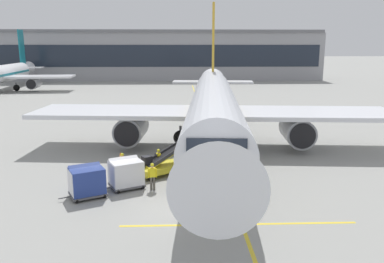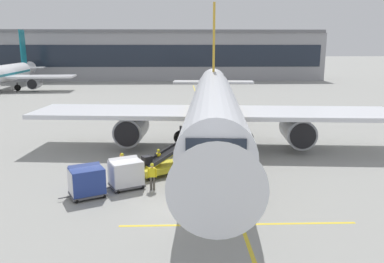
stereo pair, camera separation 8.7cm
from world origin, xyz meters
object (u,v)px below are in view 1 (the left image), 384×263
baggage_cart_lead (126,173)px  ground_crew_marshaller (159,159)px  baggage_cart_second (87,181)px  distant_airplane (0,75)px  parked_airplane (214,107)px  belt_loader (164,162)px  ground_crew_by_carts (122,164)px  safety_cone_engine_keepout (121,157)px  ground_crew_by_loader (152,175)px  ground_crew_wingwalker (121,168)px

baggage_cart_lead → ground_crew_marshaller: (1.92, 2.86, -0.00)m
baggage_cart_second → distant_airplane: (-29.01, 54.99, 2.25)m
parked_airplane → belt_loader: bearing=-119.6°
baggage_cart_second → ground_crew_by_carts: (1.64, 3.34, -0.00)m
ground_crew_by_carts → belt_loader: bearing=14.3°
baggage_cart_lead → safety_cone_engine_keepout: (-1.20, 5.89, -0.67)m
ground_crew_marshaller → distant_airplane: bearing=123.1°
parked_airplane → ground_crew_marshaller: 8.66m
belt_loader → ground_crew_marshaller: (-0.42, 0.22, 0.16)m
ground_crew_by_loader → ground_crew_by_carts: 3.23m
safety_cone_engine_keepout → distant_airplane: distant_airplane is taller
ground_crew_by_loader → ground_crew_wingwalker: 2.62m
baggage_cart_lead → safety_cone_engine_keepout: 6.05m
ground_crew_wingwalker → safety_cone_engine_keepout: bearing=99.0°
belt_loader → distant_airplane: bearing=123.3°
ground_crew_marshaller → safety_cone_engine_keepout: size_ratio=2.54×
baggage_cart_second → ground_crew_wingwalker: (1.69, 2.48, -0.00)m
ground_crew_by_loader → distant_airplane: size_ratio=0.05×
ground_crew_by_carts → baggage_cart_lead: bearing=-75.8°
belt_loader → ground_crew_by_loader: (-0.64, -3.10, 0.16)m
parked_airplane → ground_crew_by_carts: parked_airplane is taller
parked_airplane → ground_crew_wingwalker: 11.39m
ground_crew_marshaller → ground_crew_wingwalker: 2.95m
ground_crew_wingwalker → distant_airplane: distant_airplane is taller
ground_crew_by_loader → ground_crew_wingwalker: size_ratio=1.00×
baggage_cart_lead → ground_crew_by_loader: (1.70, -0.45, -0.00)m
baggage_cart_second → safety_cone_engine_keepout: 7.40m
ground_crew_wingwalker → distant_airplane: bearing=120.3°
ground_crew_by_loader → distant_airplane: distant_airplane is taller
ground_crew_marshaller → baggage_cart_lead: bearing=-123.8°
baggage_cart_second → safety_cone_engine_keepout: size_ratio=4.06×
belt_loader → parked_airplane: bearing=60.4°
ground_crew_by_carts → safety_cone_engine_keepout: (-0.72, 3.97, -0.66)m
belt_loader → ground_crew_marshaller: belt_loader is taller
belt_loader → baggage_cart_second: (-4.46, -4.06, 0.16)m
ground_crew_by_loader → ground_crew_marshaller: 3.32m
ground_crew_marshaller → safety_cone_engine_keepout: (-3.12, 3.03, -0.66)m
ground_crew_by_loader → parked_airplane: bearing=65.4°
parked_airplane → safety_cone_engine_keepout: (-7.60, -3.90, -3.28)m
parked_airplane → ground_crew_marshaller: size_ratio=23.80×
ground_crew_by_loader → distant_airplane: 63.26m
ground_crew_by_carts → ground_crew_wingwalker: size_ratio=1.00×
ground_crew_by_carts → safety_cone_engine_keepout: size_ratio=2.54×
ground_crew_marshaller → safety_cone_engine_keepout: 4.40m
safety_cone_engine_keepout → distant_airplane: (-29.93, 47.68, 2.92)m
parked_airplane → distant_airplane: size_ratio=1.14×
belt_loader → safety_cone_engine_keepout: belt_loader is taller
belt_loader → ground_crew_marshaller: size_ratio=2.96×
ground_crew_by_loader → ground_crew_marshaller: same height
parked_airplane → distant_airplane: bearing=130.6°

